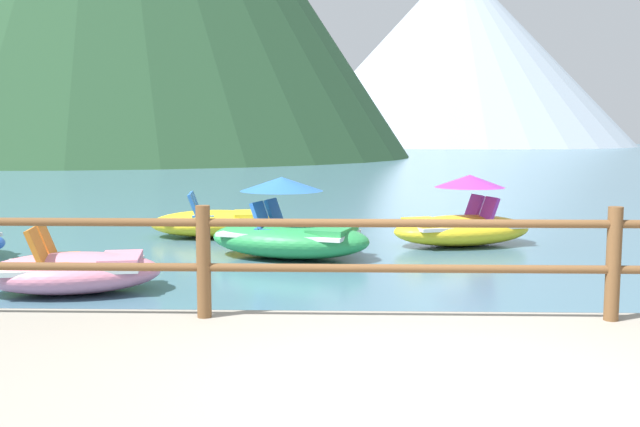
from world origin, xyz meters
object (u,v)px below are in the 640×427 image
object	(u,v)px
pedal_boat_4	(73,271)
pedal_boat_5	(463,222)
pedal_boat_3	(289,231)
pedal_boat_2	(215,222)

from	to	relation	value
pedal_boat_4	pedal_boat_5	world-z (taller)	pedal_boat_5
pedal_boat_4	pedal_boat_5	bearing A→B (deg)	35.79
pedal_boat_3	pedal_boat_2	bearing A→B (deg)	124.60
pedal_boat_3	pedal_boat_5	world-z (taller)	pedal_boat_3
pedal_boat_2	pedal_boat_4	size ratio (longest dim) A/B	1.09
pedal_boat_2	pedal_boat_4	distance (m)	4.96
pedal_boat_2	pedal_boat_3	distance (m)	2.82
pedal_boat_3	pedal_boat_5	distance (m)	3.24
pedal_boat_2	pedal_boat_4	xyz separation A→B (m)	(-0.88, -4.88, -0.00)
pedal_boat_5	pedal_boat_4	bearing A→B (deg)	-144.21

